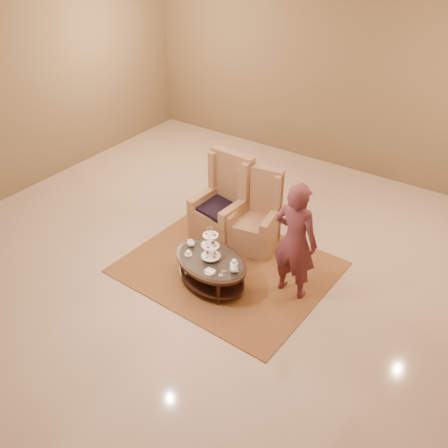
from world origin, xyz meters
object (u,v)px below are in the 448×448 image
Objects in this scene: armchair_left at (224,209)px; armchair_right at (255,221)px; tea_table at (211,264)px; person at (295,241)px.

armchair_left is 1.09× the size of armchair_right.
armchair_right reaches higher than tea_table.
armchair_left is 0.52m from armchair_right.
tea_table is at bearing -99.81° from armchair_right.
tea_table is 1.16m from person.
armchair_left is at bearing 174.41° from armchair_right.
armchair_left reaches higher than tea_table.
tea_table is 0.77× the size of person.
tea_table is 0.97× the size of armchair_left.
person is at bearing -19.07° from armchair_left.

